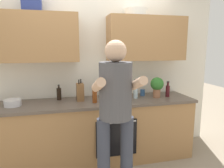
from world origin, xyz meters
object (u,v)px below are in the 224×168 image
object	(u,v)px
bottle_vinegar	(95,95)
knife_block	(80,92)
bottle_wine	(168,90)
grocery_bag_produce	(111,91)
person_standing	(116,108)
bottle_water	(136,90)
potted_herb	(157,85)
bottle_soy	(59,94)
bottle_juice	(127,92)
mixing_bowl	(13,103)
cup_tea	(143,93)

from	to	relation	value
bottle_vinegar	knife_block	distance (m)	0.24
bottle_wine	grocery_bag_produce	size ratio (longest dim) A/B	1.03
person_standing	bottle_water	bearing A→B (deg)	57.22
person_standing	potted_herb	distance (m)	1.15
bottle_soy	grocery_bag_produce	size ratio (longest dim) A/B	0.95
bottle_juice	mixing_bowl	size ratio (longest dim) A/B	1.60
bottle_juice	cup_tea	distance (m)	0.47
knife_block	grocery_bag_produce	distance (m)	0.45
bottle_water	knife_block	world-z (taller)	knife_block
bottle_wine	bottle_soy	bearing A→B (deg)	172.96
bottle_soy	bottle_wine	size ratio (longest dim) A/B	0.92
bottle_water	knife_block	size ratio (longest dim) A/B	0.92
bottle_water	knife_block	xyz separation A→B (m)	(-0.81, 0.05, 0.01)
mixing_bowl	knife_block	world-z (taller)	knife_block
bottle_soy	bottle_vinegar	bearing A→B (deg)	-30.26
bottle_juice	cup_tea	bearing A→B (deg)	39.13
grocery_bag_produce	bottle_vinegar	bearing A→B (deg)	-150.46
bottle_vinegar	potted_herb	xyz separation A→B (m)	(0.95, 0.07, 0.08)
bottle_soy	bottle_juice	xyz separation A→B (m)	(0.91, -0.33, 0.05)
bottle_water	bottle_vinegar	size ratio (longest dim) A/B	1.09
bottle_vinegar	grocery_bag_produce	distance (m)	0.31
bottle_water	bottle_wine	world-z (taller)	bottle_water
bottle_water	bottle_wine	distance (m)	0.51
bottle_soy	knife_block	world-z (taller)	knife_block
mixing_bowl	knife_block	size ratio (longest dim) A/B	0.69
bottle_water	bottle_juice	distance (m)	0.26
bottle_water	grocery_bag_produce	size ratio (longest dim) A/B	1.20
bottle_soy	cup_tea	size ratio (longest dim) A/B	2.22
bottle_vinegar	bottle_soy	bearing A→B (deg)	149.74
bottle_water	bottle_wine	bearing A→B (deg)	-3.61
person_standing	knife_block	world-z (taller)	person_standing
bottle_wine	knife_block	bearing A→B (deg)	176.30
bottle_wine	bottle_juice	bearing A→B (deg)	-169.15
person_standing	bottle_juice	size ratio (longest dim) A/B	5.10
potted_herb	bottle_vinegar	bearing A→B (deg)	-175.61
person_standing	bottle_soy	size ratio (longest dim) A/B	7.81
bottle_wine	grocery_bag_produce	bearing A→B (deg)	174.80
cup_tea	bottle_water	bearing A→B (deg)	-142.53
bottle_wine	mixing_bowl	xyz separation A→B (m)	(-2.19, 0.02, -0.06)
bottle_wine	bottle_vinegar	size ratio (longest dim) A/B	0.93
bottle_water	knife_block	bearing A→B (deg)	176.24
bottle_soy	grocery_bag_produce	world-z (taller)	grocery_bag_produce
potted_herb	knife_block	bearing A→B (deg)	175.55
mixing_bowl	potted_herb	distance (m)	2.01
bottle_water	cup_tea	world-z (taller)	bottle_water
bottle_soy	bottle_juice	bearing A→B (deg)	-20.15
bottle_soy	bottle_vinegar	distance (m)	0.55
person_standing	grocery_bag_produce	world-z (taller)	person_standing
bottle_soy	knife_block	size ratio (longest dim) A/B	0.72
bottle_juice	potted_herb	size ratio (longest dim) A/B	1.10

